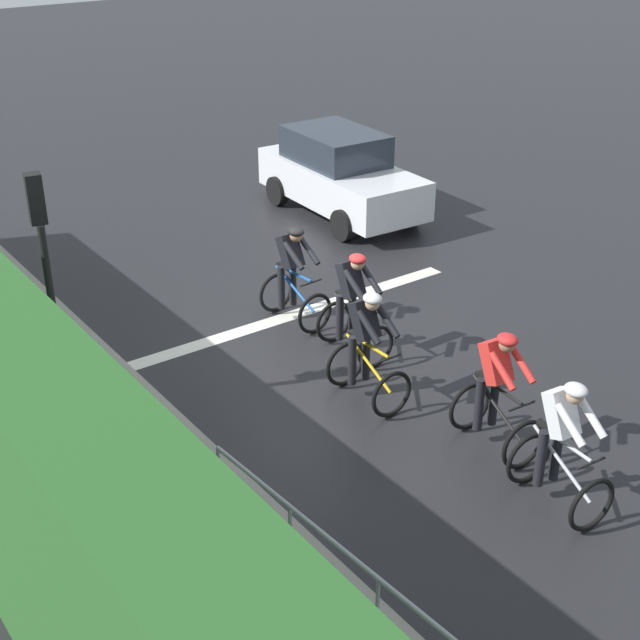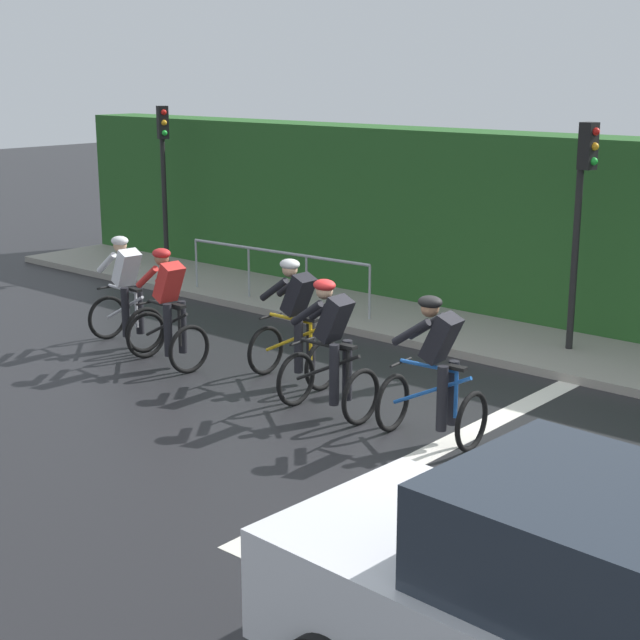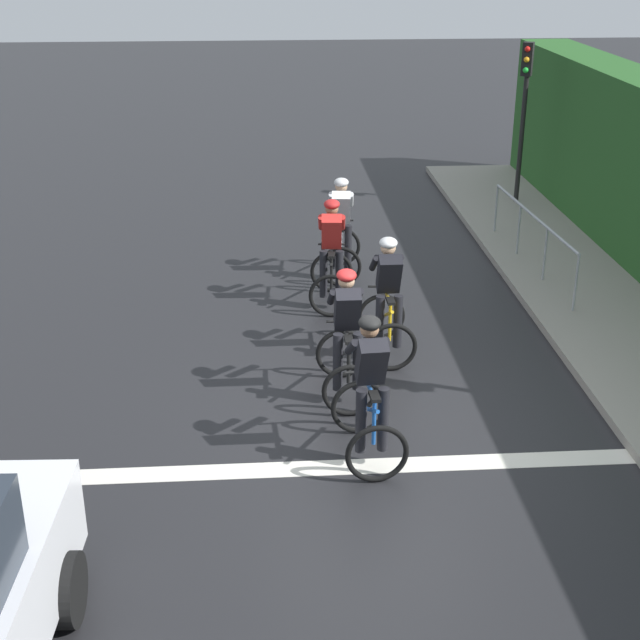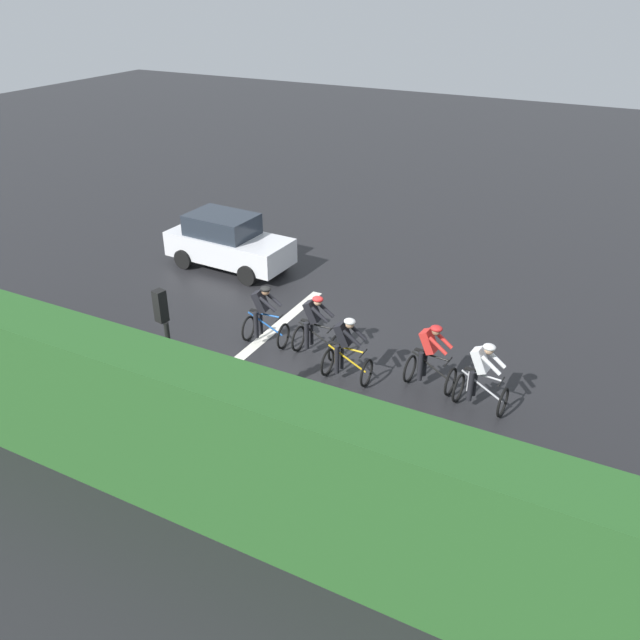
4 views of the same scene
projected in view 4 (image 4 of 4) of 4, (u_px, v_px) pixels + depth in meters
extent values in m
plane|color=black|center=(283.00, 352.00, 16.46)|extent=(80.00, 80.00, 0.00)
cube|color=gray|center=(264.00, 474.00, 12.40)|extent=(2.80, 20.06, 0.12)
cube|color=gray|center=(237.00, 495.00, 11.59)|extent=(0.44, 20.06, 0.56)
cube|color=#265623|center=(222.00, 450.00, 10.77)|extent=(1.10, 20.06, 3.05)
cube|color=silver|center=(255.00, 345.00, 16.79)|extent=(7.00, 0.30, 0.01)
torus|color=black|center=(503.00, 402.00, 13.97)|extent=(0.68, 0.12, 0.68)
torus|color=black|center=(458.00, 388.00, 14.46)|extent=(0.68, 0.12, 0.68)
cylinder|color=silver|center=(482.00, 386.00, 14.09)|extent=(0.14, 0.99, 0.51)
cylinder|color=silver|center=(468.00, 380.00, 14.23)|extent=(0.04, 0.04, 0.55)
cylinder|color=silver|center=(485.00, 376.00, 13.94)|extent=(0.11, 0.71, 0.04)
cube|color=black|center=(470.00, 369.00, 14.09)|extent=(0.12, 0.23, 0.04)
cylinder|color=black|center=(501.00, 382.00, 13.78)|extent=(0.42, 0.07, 0.03)
cube|color=white|center=(480.00, 360.00, 13.85)|extent=(0.34, 0.44, 0.57)
sphere|color=tan|center=(489.00, 350.00, 13.63)|extent=(0.20, 0.20, 0.20)
ellipsoid|color=silver|center=(490.00, 347.00, 13.59)|extent=(0.27, 0.30, 0.14)
cylinder|color=black|center=(475.00, 381.00, 14.29)|extent=(0.12, 0.12, 0.74)
cylinder|color=black|center=(471.00, 386.00, 14.11)|extent=(0.12, 0.12, 0.74)
cylinder|color=white|center=(496.00, 359.00, 13.80)|extent=(0.13, 0.48, 0.37)
cylinder|color=white|center=(491.00, 365.00, 13.57)|extent=(0.13, 0.48, 0.37)
torus|color=black|center=(451.00, 382.00, 14.68)|extent=(0.68, 0.12, 0.68)
torus|color=black|center=(410.00, 369.00, 15.16)|extent=(0.68, 0.12, 0.68)
cylinder|color=black|center=(431.00, 366.00, 14.80)|extent=(0.13, 0.99, 0.51)
cylinder|color=black|center=(419.00, 361.00, 14.93)|extent=(0.04, 0.04, 0.55)
cylinder|color=black|center=(434.00, 356.00, 14.65)|extent=(0.10, 0.72, 0.04)
cube|color=black|center=(420.00, 350.00, 14.79)|extent=(0.12, 0.23, 0.04)
cylinder|color=black|center=(448.00, 362.00, 14.49)|extent=(0.42, 0.07, 0.03)
cube|color=red|center=(429.00, 341.00, 14.55)|extent=(0.33, 0.43, 0.57)
sphere|color=#9E7051|center=(436.00, 331.00, 14.33)|extent=(0.20, 0.20, 0.20)
ellipsoid|color=red|center=(437.00, 329.00, 14.30)|extent=(0.26, 0.30, 0.14)
cylinder|color=black|center=(425.00, 362.00, 15.00)|extent=(0.12, 0.12, 0.74)
cylinder|color=black|center=(420.00, 366.00, 14.82)|extent=(0.12, 0.12, 0.74)
cylinder|color=red|center=(444.00, 340.00, 14.51)|extent=(0.13, 0.48, 0.37)
cylinder|color=red|center=(438.00, 346.00, 14.28)|extent=(0.13, 0.48, 0.37)
torus|color=black|center=(367.00, 373.00, 15.00)|extent=(0.68, 0.06, 0.68)
torus|color=black|center=(327.00, 362.00, 15.41)|extent=(0.68, 0.06, 0.68)
cylinder|color=gold|center=(347.00, 358.00, 15.09)|extent=(0.05, 0.99, 0.51)
cylinder|color=gold|center=(335.00, 354.00, 15.20)|extent=(0.04, 0.04, 0.55)
cylinder|color=gold|center=(349.00, 349.00, 14.93)|extent=(0.05, 0.71, 0.04)
cube|color=black|center=(335.00, 344.00, 15.06)|extent=(0.10, 0.22, 0.04)
cylinder|color=black|center=(363.00, 354.00, 14.80)|extent=(0.42, 0.03, 0.03)
cube|color=black|center=(343.00, 334.00, 14.83)|extent=(0.30, 0.41, 0.57)
sphere|color=tan|center=(350.00, 324.00, 14.62)|extent=(0.20, 0.20, 0.20)
ellipsoid|color=silver|center=(350.00, 321.00, 14.59)|extent=(0.24, 0.28, 0.14)
cylinder|color=black|center=(341.00, 355.00, 15.27)|extent=(0.12, 0.12, 0.74)
cylinder|color=black|center=(337.00, 359.00, 15.08)|extent=(0.12, 0.12, 0.74)
cylinder|color=black|center=(358.00, 332.00, 14.82)|extent=(0.09, 0.48, 0.37)
cylinder|color=black|center=(352.00, 338.00, 14.57)|extent=(0.09, 0.48, 0.37)
torus|color=black|center=(334.00, 348.00, 15.99)|extent=(0.68, 0.06, 0.68)
torus|color=black|center=(298.00, 339.00, 16.40)|extent=(0.68, 0.06, 0.68)
cylinder|color=black|center=(316.00, 335.00, 16.08)|extent=(0.05, 0.99, 0.51)
cylinder|color=black|center=(305.00, 331.00, 16.19)|extent=(0.04, 0.04, 0.55)
cylinder|color=black|center=(318.00, 325.00, 15.93)|extent=(0.05, 0.71, 0.04)
cube|color=black|center=(305.00, 321.00, 16.05)|extent=(0.10, 0.22, 0.04)
cylinder|color=black|center=(331.00, 329.00, 15.79)|extent=(0.42, 0.03, 0.03)
cube|color=black|center=(312.00, 312.00, 15.82)|extent=(0.30, 0.41, 0.57)
sphere|color=tan|center=(318.00, 302.00, 15.61)|extent=(0.20, 0.20, 0.20)
ellipsoid|color=red|center=(318.00, 299.00, 15.58)|extent=(0.24, 0.28, 0.14)
cylinder|color=black|center=(311.00, 331.00, 16.26)|extent=(0.12, 0.12, 0.74)
cylinder|color=black|center=(307.00, 335.00, 16.07)|extent=(0.12, 0.12, 0.74)
cylinder|color=black|center=(326.00, 310.00, 15.81)|extent=(0.09, 0.48, 0.37)
cylinder|color=black|center=(320.00, 315.00, 15.56)|extent=(0.09, 0.48, 0.37)
torus|color=black|center=(283.00, 336.00, 16.51)|extent=(0.68, 0.11, 0.68)
torus|color=black|center=(248.00, 328.00, 16.87)|extent=(0.68, 0.11, 0.68)
cylinder|color=#1E59B2|center=(265.00, 324.00, 16.57)|extent=(0.11, 0.99, 0.51)
cylinder|color=#1E59B2|center=(255.00, 321.00, 16.67)|extent=(0.04, 0.04, 0.55)
cylinder|color=#1E59B2|center=(267.00, 315.00, 16.42)|extent=(0.09, 0.72, 0.04)
cube|color=black|center=(254.00, 311.00, 16.52)|extent=(0.11, 0.23, 0.04)
cylinder|color=black|center=(279.00, 318.00, 16.31)|extent=(0.42, 0.06, 0.03)
cube|color=black|center=(261.00, 302.00, 16.31)|extent=(0.33, 0.43, 0.57)
sphere|color=#9E7051|center=(266.00, 292.00, 16.11)|extent=(0.20, 0.20, 0.20)
ellipsoid|color=black|center=(265.00, 289.00, 16.07)|extent=(0.26, 0.30, 0.14)
cylinder|color=black|center=(260.00, 321.00, 16.75)|extent=(0.12, 0.12, 0.74)
cylinder|color=black|center=(256.00, 325.00, 16.55)|extent=(0.12, 0.12, 0.74)
cylinder|color=black|center=(274.00, 299.00, 16.31)|extent=(0.12, 0.48, 0.37)
cylinder|color=black|center=(268.00, 304.00, 16.05)|extent=(0.12, 0.48, 0.37)
cube|color=silver|center=(230.00, 247.00, 20.88)|extent=(1.88, 4.17, 0.80)
cube|color=#262D38|center=(222.00, 224.00, 20.64)|extent=(1.59, 2.20, 0.66)
cylinder|color=black|center=(277.00, 257.00, 21.14)|extent=(0.25, 0.65, 0.64)
cylinder|color=black|center=(247.00, 275.00, 19.87)|extent=(0.25, 0.65, 0.64)
cylinder|color=black|center=(216.00, 243.00, 22.25)|extent=(0.25, 0.65, 0.64)
cylinder|color=black|center=(184.00, 259.00, 20.99)|extent=(0.25, 0.65, 0.64)
cube|color=#EAEACC|center=(290.00, 251.00, 20.34)|extent=(0.28, 0.09, 0.16)
cube|color=#EAEACC|center=(272.00, 262.00, 19.56)|extent=(0.28, 0.09, 0.16)
cylinder|color=black|center=(174.00, 382.00, 12.88)|extent=(0.10, 0.10, 2.70)
cube|color=black|center=(160.00, 306.00, 12.14)|extent=(0.24, 0.24, 0.64)
sphere|color=red|center=(155.00, 295.00, 12.11)|extent=(0.11, 0.11, 0.11)
sphere|color=orange|center=(157.00, 304.00, 12.20)|extent=(0.11, 0.11, 0.11)
sphere|color=green|center=(158.00, 314.00, 12.30)|extent=(0.11, 0.11, 0.11)
cylinder|color=#999EA3|center=(431.00, 456.00, 11.44)|extent=(0.27, 3.90, 0.05)
cylinder|color=#999EA3|center=(330.00, 448.00, 12.39)|extent=(0.04, 0.04, 1.00)
cylinder|color=#999EA3|center=(395.00, 467.00, 11.92)|extent=(0.04, 0.04, 1.00)
cylinder|color=#999EA3|center=(465.00, 487.00, 11.45)|extent=(0.04, 0.04, 1.00)
cylinder|color=#999EA3|center=(540.00, 509.00, 10.98)|extent=(0.04, 0.04, 1.00)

